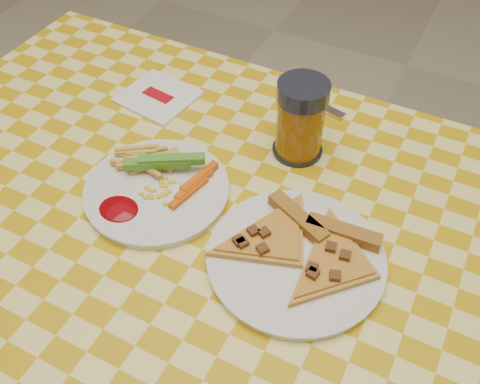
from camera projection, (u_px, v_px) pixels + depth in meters
name	position (u px, v px, depth m)	size (l,w,h in m)	color
table	(215.00, 261.00, 0.88)	(1.28, 0.88, 0.76)	silver
plate_left	(157.00, 191.00, 0.88)	(0.23, 0.23, 0.01)	white
plate_right	(296.00, 259.00, 0.78)	(0.26, 0.26, 0.01)	white
fries_veggies	(157.00, 176.00, 0.88)	(0.20, 0.18, 0.04)	#E4BE48
pizza_slices	(304.00, 246.00, 0.78)	(0.28, 0.26, 0.02)	gold
drink_glass	(300.00, 120.00, 0.90)	(0.09, 0.09, 0.14)	black
napkin	(158.00, 97.00, 1.05)	(0.15, 0.14, 0.01)	white
fork	(315.00, 103.00, 1.04)	(0.13, 0.04, 0.01)	navy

